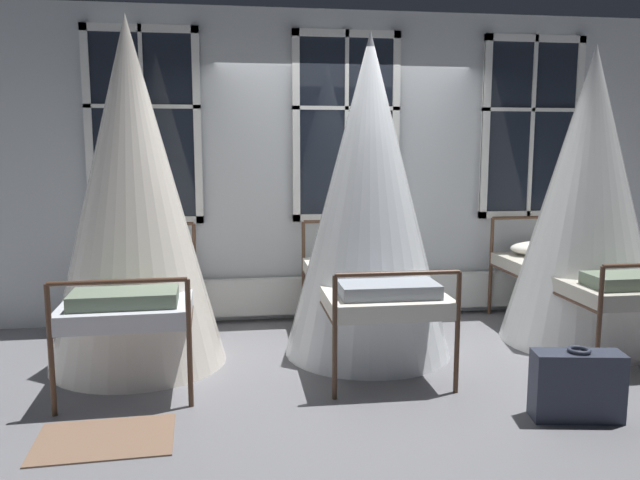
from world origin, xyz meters
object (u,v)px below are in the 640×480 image
Objects in this scene: cot_second at (369,201)px; suitcase_dark at (577,385)px; cot_first at (133,199)px; cot_third at (587,201)px.

suitcase_dark is at bearing -145.12° from cot_second.
cot_second reaches higher than suitcase_dark.
cot_first is 3.45m from suitcase_dark.
cot_second is at bearing 134.06° from suitcase_dark.
cot_first is at bearing 90.40° from cot_third.
cot_third is (3.82, 0.02, -0.07)m from cot_first.
cot_first is 1.87m from cot_second.
cot_third is (1.95, 0.03, -0.03)m from cot_second.
cot_second reaches higher than cot_third.
cot_third is 2.07m from suitcase_dark.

